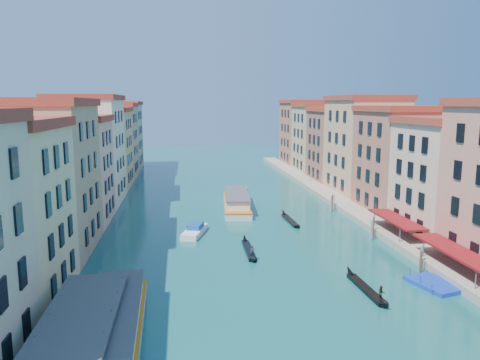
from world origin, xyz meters
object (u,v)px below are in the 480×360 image
object	(u,v)px
vaporetto_stop	(82,339)
vaporetto_near	(113,325)
vaporetto_far	(236,201)
gondola_fore	(249,249)
gondola_right	(367,288)
blue_dock	(435,284)

from	to	relation	value
vaporetto_stop	vaporetto_near	bearing A→B (deg)	49.04
vaporetto_far	gondola_fore	xyz separation A→B (m)	(-1.51, -26.26, -0.98)
vaporetto_stop	vaporetto_far	size ratio (longest dim) A/B	0.81
vaporetto_far	gondola_fore	distance (m)	26.33
vaporetto_stop	gondola_fore	xyz separation A→B (m)	(16.47, 24.04, -1.08)
gondola_right	vaporetto_far	bearing A→B (deg)	100.15
vaporetto_far	vaporetto_stop	bearing A→B (deg)	-105.19
vaporetto_near	vaporetto_far	bearing A→B (deg)	69.98
gondola_right	blue_dock	world-z (taller)	gondola_right
vaporetto_stop	gondola_right	distance (m)	28.35
blue_dock	vaporetto_far	bearing A→B (deg)	96.54
vaporetto_near	blue_dock	distance (m)	33.35
vaporetto_stop	gondola_right	xyz separation A→B (m)	(26.74, 9.37, -1.03)
vaporetto_far	gondola_fore	world-z (taller)	vaporetto_far
vaporetto_near	gondola_fore	xyz separation A→B (m)	(14.45, 21.71, -1.00)
vaporetto_far	blue_dock	size ratio (longest dim) A/B	3.20
vaporetto_stop	vaporetto_near	world-z (taller)	vaporetto_stop
gondola_fore	vaporetto_far	bearing A→B (deg)	87.55
gondola_fore	vaporetto_near	bearing A→B (deg)	-122.81
vaporetto_stop	gondola_right	size ratio (longest dim) A/B	1.53
gondola_fore	gondola_right	xyz separation A→B (m)	(10.26, -14.67, 0.05)
vaporetto_far	gondola_right	distance (m)	41.87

